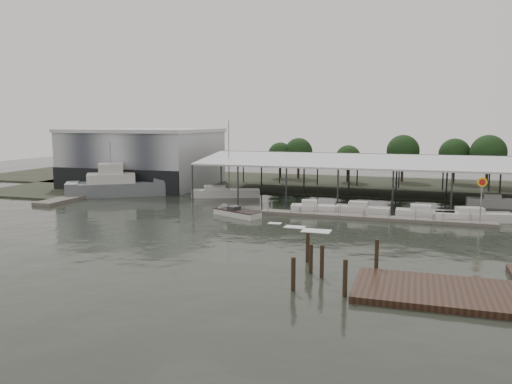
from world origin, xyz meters
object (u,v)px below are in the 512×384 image
(shell_fuel_sign, at_px, (482,192))
(white_sailboat, at_px, (225,193))
(grey_trawler, at_px, (118,186))
(speedboat_underway, at_px, (234,213))

(shell_fuel_sign, relative_size, white_sailboat, 0.46)
(grey_trawler, bearing_deg, speedboat_underway, -58.20)
(speedboat_underway, bearing_deg, shell_fuel_sign, -148.27)
(speedboat_underway, bearing_deg, white_sailboat, -38.63)
(shell_fuel_sign, relative_size, grey_trawler, 0.34)
(shell_fuel_sign, xyz_separation_m, grey_trawler, (-52.83, 7.95, -2.35))
(shell_fuel_sign, height_order, grey_trawler, grey_trawler)
(shell_fuel_sign, distance_m, white_sailboat, 37.69)
(grey_trawler, height_order, white_sailboat, white_sailboat)
(speedboat_underway, bearing_deg, grey_trawler, 1.16)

